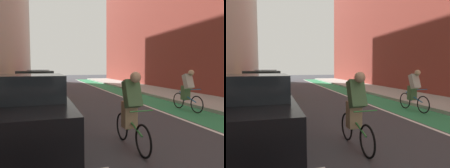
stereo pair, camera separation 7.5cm
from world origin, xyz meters
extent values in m
plane|color=#38383D|center=(0.00, 14.66, 0.00)|extent=(82.09, 82.09, 0.00)
cube|color=#2D8451|center=(2.92, 16.66, 0.00)|extent=(1.60, 37.31, 0.00)
cube|color=white|center=(2.02, 16.66, 0.00)|extent=(0.12, 37.31, 0.00)
cube|color=#A8A59E|center=(5.21, 16.66, 0.07)|extent=(2.97, 37.31, 0.14)
cube|color=brown|center=(7.90, 18.66, 5.88)|extent=(2.40, 33.31, 11.75)
cube|color=black|center=(-2.67, 9.53, 0.68)|extent=(1.89, 4.52, 0.70)
cube|color=black|center=(-2.67, 9.30, 1.26)|extent=(1.66, 1.90, 0.55)
cylinder|color=black|center=(-1.82, 11.24, 0.33)|extent=(0.22, 0.66, 0.66)
cylinder|color=black|center=(-1.81, 7.83, 0.33)|extent=(0.22, 0.66, 0.66)
cube|color=yellow|center=(-2.67, 16.04, 0.68)|extent=(2.03, 4.31, 0.70)
cube|color=black|center=(-2.67, 15.83, 1.26)|extent=(1.73, 1.84, 0.55)
cylinder|color=black|center=(-3.59, 17.59, 0.33)|extent=(0.24, 0.67, 0.66)
cylinder|color=black|center=(-1.84, 17.65, 0.33)|extent=(0.24, 0.67, 0.66)
cylinder|color=black|center=(-3.50, 14.44, 0.33)|extent=(0.24, 0.67, 0.66)
cylinder|color=black|center=(-1.75, 14.49, 0.33)|extent=(0.24, 0.67, 0.66)
cube|color=red|center=(-2.67, 22.13, 0.68)|extent=(1.82, 4.41, 0.70)
cube|color=black|center=(-2.67, 21.91, 1.26)|extent=(1.58, 1.86, 0.55)
cylinder|color=black|center=(-3.50, 23.77, 0.33)|extent=(0.23, 0.66, 0.66)
cylinder|color=black|center=(-1.88, 23.78, 0.33)|extent=(0.23, 0.66, 0.66)
cylinder|color=black|center=(-3.46, 20.48, 0.33)|extent=(0.23, 0.66, 0.66)
cylinder|color=black|center=(-1.85, 20.49, 0.33)|extent=(0.23, 0.66, 0.66)
torus|color=black|center=(-0.50, 8.05, 0.32)|extent=(0.06, 0.63, 0.63)
torus|color=black|center=(-0.53, 9.10, 0.32)|extent=(0.06, 0.63, 0.63)
cylinder|color=#338C3F|center=(-0.52, 8.57, 0.54)|extent=(0.07, 0.96, 0.33)
cylinder|color=#338C3F|center=(-0.52, 8.75, 0.62)|extent=(0.04, 0.12, 0.55)
cylinder|color=#338C3F|center=(-0.50, 8.12, 0.87)|extent=(0.48, 0.04, 0.02)
cube|color=tan|center=(-0.52, 8.68, 0.69)|extent=(0.29, 0.25, 0.56)
cube|color=#4C7247|center=(-0.52, 8.55, 1.15)|extent=(0.33, 0.41, 0.60)
sphere|color=tan|center=(-0.51, 8.39, 1.49)|extent=(0.22, 0.22, 0.22)
cube|color=tan|center=(-0.52, 8.67, 1.17)|extent=(0.27, 0.28, 0.39)
torus|color=black|center=(3.12, 10.98, 0.32)|extent=(0.07, 0.65, 0.65)
torus|color=black|center=(3.07, 12.03, 0.32)|extent=(0.07, 0.65, 0.65)
cylinder|color=#1966A5|center=(3.09, 11.51, 0.54)|extent=(0.09, 0.96, 0.33)
cylinder|color=#1966A5|center=(3.09, 11.69, 0.62)|extent=(0.04, 0.12, 0.55)
cylinder|color=#1966A5|center=(3.12, 11.06, 0.87)|extent=(0.48, 0.05, 0.02)
cube|color=#4C7247|center=(3.09, 11.61, 0.69)|extent=(0.29, 0.25, 0.56)
cube|color=beige|center=(3.10, 11.48, 1.15)|extent=(0.34, 0.42, 0.60)
sphere|color=tan|center=(3.10, 11.33, 1.49)|extent=(0.22, 0.22, 0.22)
camera|label=1|loc=(-2.21, 4.59, 1.67)|focal=33.83mm
camera|label=2|loc=(-2.14, 4.57, 1.67)|focal=33.83mm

